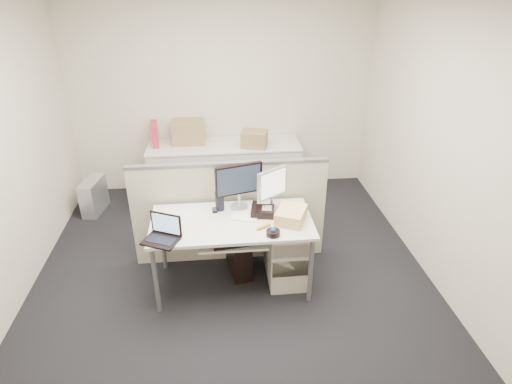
{
  "coord_description": "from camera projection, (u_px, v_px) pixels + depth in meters",
  "views": [
    {
      "loc": [
        -0.12,
        -3.4,
        2.81
      ],
      "look_at": [
        0.24,
        0.15,
        0.94
      ],
      "focal_mm": 30.0,
      "sensor_mm": 36.0,
      "label": 1
    }
  ],
  "objects": [
    {
      "name": "floor",
      "position": [
        233.0,
        283.0,
        4.31
      ],
      "size": [
        4.0,
        4.5,
        0.01
      ],
      "primitive_type": "cube",
      "color": "black",
      "rests_on": "ground"
    },
    {
      "name": "wall_back",
      "position": [
        222.0,
        93.0,
        5.66
      ],
      "size": [
        4.0,
        0.02,
        2.7
      ],
      "primitive_type": "cube",
      "color": "beige",
      "rests_on": "ground"
    },
    {
      "name": "wall_front",
      "position": [
        257.0,
        382.0,
        1.7
      ],
      "size": [
        4.0,
        0.02,
        2.7
      ],
      "primitive_type": "cube",
      "color": "beige",
      "rests_on": "ground"
    },
    {
      "name": "wall_right",
      "position": [
        451.0,
        150.0,
        3.86
      ],
      "size": [
        0.02,
        4.5,
        2.7
      ],
      "primitive_type": "cube",
      "color": "beige",
      "rests_on": "ground"
    },
    {
      "name": "desk",
      "position": [
        232.0,
        227.0,
        4.0
      ],
      "size": [
        1.5,
        0.75,
        0.73
      ],
      "color": "silver",
      "rests_on": "floor"
    },
    {
      "name": "keyboard_tray",
      "position": [
        233.0,
        241.0,
        3.86
      ],
      "size": [
        0.62,
        0.32,
        0.02
      ],
      "primitive_type": "cube",
      "color": "silver",
      "rests_on": "desk"
    },
    {
      "name": "drawer_pedestal",
      "position": [
        288.0,
        250.0,
        4.25
      ],
      "size": [
        0.4,
        0.55,
        0.65
      ],
      "primitive_type": "cube",
      "color": "#B3AA9B",
      "rests_on": "floor"
    },
    {
      "name": "cubicle_partition",
      "position": [
        230.0,
        213.0,
        4.44
      ],
      "size": [
        2.0,
        0.06,
        1.1
      ],
      "primitive_type": "cube",
      "color": "#A6A28A",
      "rests_on": "floor"
    },
    {
      "name": "back_counter",
      "position": [
        225.0,
        170.0,
        5.84
      ],
      "size": [
        2.0,
        0.6,
        0.72
      ],
      "primitive_type": "cube",
      "color": "#B3AA9B",
      "rests_on": "floor"
    },
    {
      "name": "monitor_main",
      "position": [
        239.0,
        187.0,
        4.07
      ],
      "size": [
        0.49,
        0.3,
        0.46
      ],
      "primitive_type": "cube",
      "rotation": [
        0.0,
        0.0,
        0.27
      ],
      "color": "black",
      "rests_on": "desk"
    },
    {
      "name": "monitor_small",
      "position": [
        272.0,
        190.0,
        4.07
      ],
      "size": [
        0.38,
        0.33,
        0.42
      ],
      "primitive_type": "cube",
      "rotation": [
        0.0,
        0.0,
        0.6
      ],
      "color": "#B7B7BC",
      "rests_on": "desk"
    },
    {
      "name": "laptop",
      "position": [
        160.0,
        231.0,
        3.61
      ],
      "size": [
        0.36,
        0.32,
        0.22
      ],
      "primitive_type": "cube",
      "rotation": [
        0.0,
        0.0,
        -0.44
      ],
      "color": "black",
      "rests_on": "desk"
    },
    {
      "name": "trackball",
      "position": [
        273.0,
        233.0,
        3.74
      ],
      "size": [
        0.14,
        0.14,
        0.05
      ],
      "primitive_type": "cylinder",
      "rotation": [
        0.0,
        0.0,
        0.13
      ],
      "color": "black",
      "rests_on": "desk"
    },
    {
      "name": "desk_phone",
      "position": [
        263.0,
        212.0,
        4.05
      ],
      "size": [
        0.24,
        0.21,
        0.07
      ],
      "primitive_type": "cube",
      "rotation": [
        0.0,
        0.0,
        -0.16
      ],
      "color": "black",
      "rests_on": "desk"
    },
    {
      "name": "paper_stack",
      "position": [
        247.0,
        213.0,
        4.08
      ],
      "size": [
        0.33,
        0.37,
        0.01
      ],
      "primitive_type": "cube",
      "rotation": [
        0.0,
        0.0,
        -0.33
      ],
      "color": "silver",
      "rests_on": "desk"
    },
    {
      "name": "sticky_pad",
      "position": [
        251.0,
        219.0,
        3.98
      ],
      "size": [
        0.11,
        0.11,
        0.01
      ],
      "primitive_type": "cube",
      "rotation": [
        0.0,
        0.0,
        -0.38
      ],
      "color": "gold",
      "rests_on": "desk"
    },
    {
      "name": "travel_mug",
      "position": [
        220.0,
        201.0,
        4.11
      ],
      "size": [
        0.11,
        0.11,
        0.18
      ],
      "primitive_type": "cylinder",
      "rotation": [
        0.0,
        0.0,
        -0.36
      ],
      "color": "black",
      "rests_on": "desk"
    },
    {
      "name": "banana",
      "position": [
        263.0,
        226.0,
        3.85
      ],
      "size": [
        0.18,
        0.13,
        0.04
      ],
      "primitive_type": "ellipsoid",
      "rotation": [
        0.0,
        0.0,
        0.57
      ],
      "color": "gold",
      "rests_on": "desk"
    },
    {
      "name": "cellphone",
      "position": [
        215.0,
        210.0,
        4.13
      ],
      "size": [
        0.05,
        0.1,
        0.01
      ],
      "primitive_type": "cube",
      "rotation": [
        0.0,
        0.0,
        0.0
      ],
      "color": "black",
      "rests_on": "desk"
    },
    {
      "name": "manila_folders",
      "position": [
        291.0,
        215.0,
        3.95
      ],
      "size": [
        0.35,
        0.39,
        0.12
      ],
      "primitive_type": "cube",
      "rotation": [
        0.0,
        0.0,
        -0.43
      ],
      "color": "#DAB37B",
      "rests_on": "desk"
    },
    {
      "name": "keyboard",
      "position": [
        239.0,
        241.0,
        3.82
      ],
      "size": [
        0.48,
        0.22,
        0.03
      ],
      "primitive_type": "cube",
      "rotation": [
        0.0,
        0.0,
        0.12
      ],
      "color": "black",
      "rests_on": "keyboard_tray"
    },
    {
      "name": "pc_tower_desk",
      "position": [
        239.0,
        254.0,
        4.39
      ],
      "size": [
        0.25,
        0.47,
        0.42
      ],
      "primitive_type": "cube",
      "rotation": [
        0.0,
        0.0,
        0.18
      ],
      "color": "black",
      "rests_on": "floor"
    },
    {
      "name": "pc_tower_spare_dark",
      "position": [
        145.0,
        194.0,
        5.55
      ],
      "size": [
        0.25,
        0.46,
        0.41
      ],
      "primitive_type": "cube",
      "rotation": [
        0.0,
        0.0,
        0.18
      ],
      "color": "black",
      "rests_on": "floor"
    },
    {
      "name": "pc_tower_spare_silver",
      "position": [
        94.0,
        196.0,
        5.49
      ],
      "size": [
        0.27,
        0.49,
        0.44
      ],
      "primitive_type": "cube",
      "rotation": [
        0.0,
        0.0,
        -0.17
      ],
      "color": "#B7B7BC",
      "rests_on": "floor"
    },
    {
      "name": "cardboard_box_left",
      "position": [
        188.0,
        133.0,
        5.66
      ],
      "size": [
        0.43,
        0.32,
        0.32
      ],
      "primitive_type": "cube",
      "rotation": [
        0.0,
        0.0,
        0.02
      ],
      "color": "olive",
      "rests_on": "back_counter"
    },
    {
      "name": "cardboard_box_right",
      "position": [
        254.0,
        140.0,
        5.55
      ],
      "size": [
        0.38,
        0.33,
        0.23
      ],
      "primitive_type": "cube",
      "rotation": [
        0.0,
        0.0,
        -0.26
      ],
      "color": "olive",
      "rests_on": "back_counter"
    },
    {
      "name": "red_binder",
      "position": [
        155.0,
        134.0,
        5.61
      ],
      "size": [
        0.12,
        0.34,
        0.31
      ],
      "primitive_type": "cube",
      "rotation": [
        0.0,
        0.0,
        0.13
      ],
      "color": "#BC1E38",
      "rests_on": "back_counter"
    }
  ]
}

